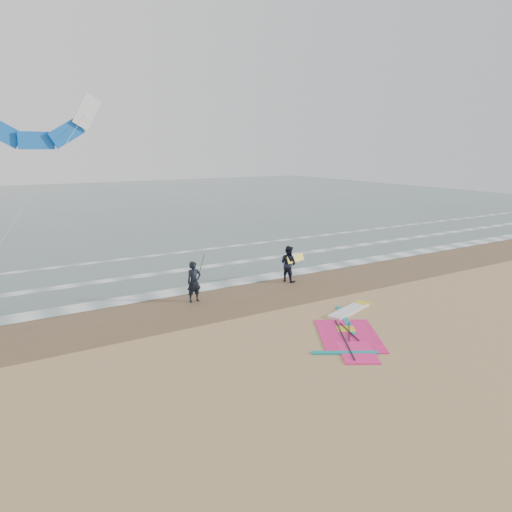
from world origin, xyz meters
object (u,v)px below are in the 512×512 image
person_walking (288,264)px  surf_kite (34,125)px  windsurf_rig (350,328)px  person_standing (194,282)px

person_walking → surf_kite: 14.76m
windsurf_rig → person_standing: size_ratio=2.81×
person_standing → person_walking: size_ratio=0.99×
windsurf_rig → person_walking: (1.68, 6.82, 0.95)m
windsurf_rig → surf_kite: surf_kite is taller
windsurf_rig → surf_kite: bearing=125.2°
windsurf_rig → surf_kite: (-9.43, 13.38, 8.13)m
windsurf_rig → surf_kite: size_ratio=0.62×
windsurf_rig → person_standing: bearing=122.8°
windsurf_rig → person_standing: (-4.04, 6.26, 0.93)m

